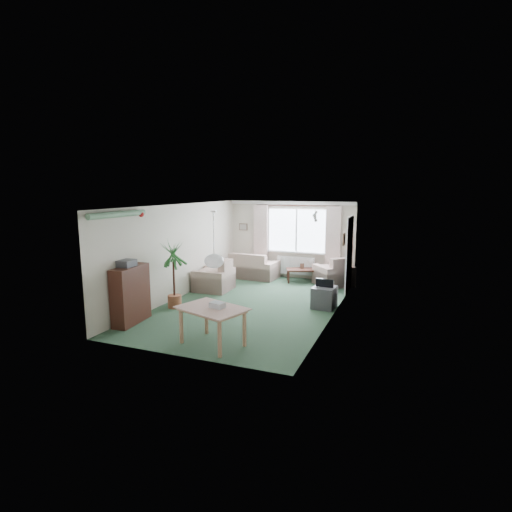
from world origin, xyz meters
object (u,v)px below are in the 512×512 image
(coffee_table, at_px, (301,275))
(houseplant, at_px, (174,274))
(armchair_left, at_px, (214,275))
(tv_cube, at_px, (324,297))
(dining_table, at_px, (212,327))
(bookshelf, at_px, (131,295))
(pet_bed, at_px, (323,293))
(armchair_corner, at_px, (334,271))
(sofa, at_px, (252,265))

(coffee_table, xyz_separation_m, houseplant, (-2.11, -3.64, 0.60))
(armchair_left, relative_size, tv_cube, 1.74)
(dining_table, bearing_deg, coffee_table, 87.86)
(bookshelf, relative_size, pet_bed, 2.14)
(armchair_corner, height_order, tv_cube, armchair_corner)
(armchair_corner, distance_m, armchair_left, 3.48)
(armchair_corner, xyz_separation_m, pet_bed, (-0.03, -1.25, -0.37))
(sofa, bearing_deg, coffee_table, -176.14)
(dining_table, distance_m, pet_bed, 4.24)
(pet_bed, bearing_deg, armchair_corner, 88.73)
(armchair_left, relative_size, bookshelf, 0.80)
(armchair_corner, bearing_deg, coffee_table, -42.80)
(houseplant, xyz_separation_m, dining_table, (1.91, -1.71, -0.47))
(pet_bed, bearing_deg, dining_table, -105.69)
(bookshelf, bearing_deg, armchair_corner, 50.83)
(coffee_table, xyz_separation_m, tv_cube, (1.20, -2.37, 0.05))
(armchair_left, height_order, bookshelf, bookshelf)
(dining_table, bearing_deg, pet_bed, 74.31)
(coffee_table, distance_m, bookshelf, 5.45)
(sofa, bearing_deg, houseplant, 85.98)
(sofa, bearing_deg, armchair_left, 81.55)
(bookshelf, xyz_separation_m, houseplant, (0.24, 1.26, 0.20))
(sofa, height_order, coffee_table, sofa)
(sofa, xyz_separation_m, armchair_left, (-0.40, -1.83, 0.03))
(sofa, relative_size, houseplant, 0.99)
(sofa, height_order, pet_bed, sofa)
(sofa, bearing_deg, bookshelf, 85.27)
(houseplant, bearing_deg, armchair_corner, 49.58)
(bookshelf, xyz_separation_m, pet_bed, (3.29, 3.63, -0.55))
(sofa, xyz_separation_m, houseplant, (-0.50, -3.64, 0.40))
(pet_bed, bearing_deg, bookshelf, -132.19)
(coffee_table, xyz_separation_m, dining_table, (-0.20, -5.35, 0.14))
(coffee_table, height_order, dining_table, dining_table)
(sofa, xyz_separation_m, bookshelf, (-0.74, -4.90, 0.20))
(bookshelf, distance_m, tv_cube, 4.37)
(tv_cube, distance_m, pet_bed, 1.14)
(armchair_left, bearing_deg, sofa, 165.45)
(sofa, height_order, armchair_left, armchair_left)
(dining_table, bearing_deg, houseplant, 138.11)
(houseplant, xyz_separation_m, tv_cube, (3.30, 1.27, -0.55))
(dining_table, bearing_deg, armchair_left, 117.14)
(sofa, relative_size, armchair_corner, 1.69)
(sofa, bearing_deg, armchair_corner, -176.70)
(armchair_corner, distance_m, coffee_table, 1.00)
(sofa, bearing_deg, dining_table, 108.55)
(tv_cube, xyz_separation_m, pet_bed, (-0.25, 1.10, -0.20))
(coffee_table, bearing_deg, bookshelf, -115.54)
(armchair_corner, distance_m, bookshelf, 5.90)
(coffee_table, distance_m, pet_bed, 1.59)
(armchair_corner, height_order, coffee_table, armchair_corner)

